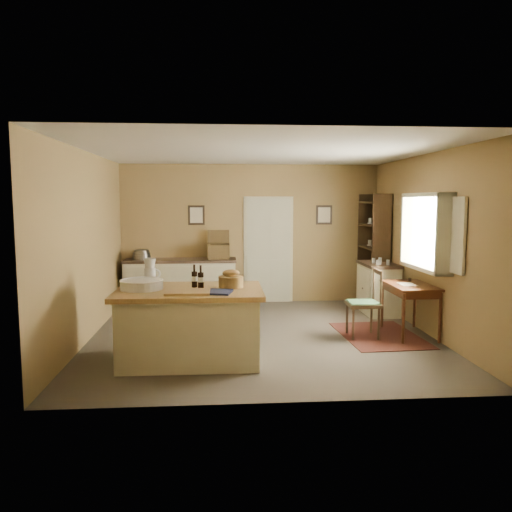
{
  "coord_description": "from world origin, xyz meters",
  "views": [
    {
      "loc": [
        -0.63,
        -7.23,
        1.99
      ],
      "look_at": [
        -0.05,
        0.38,
        1.15
      ],
      "focal_mm": 35.0,
      "sensor_mm": 36.0,
      "label": 1
    }
  ],
  "objects_px": {
    "right_cabinet": "(378,288)",
    "shelving_unit": "(376,250)",
    "work_island": "(189,323)",
    "sideboard": "(181,281)",
    "desk_chair": "(363,304)",
    "writing_desk": "(410,290)"
  },
  "relations": [
    {
      "from": "writing_desk",
      "to": "sideboard",
      "type": "bearing_deg",
      "value": 146.58
    },
    {
      "from": "right_cabinet",
      "to": "shelving_unit",
      "type": "bearing_deg",
      "value": 76.42
    },
    {
      "from": "desk_chair",
      "to": "shelving_unit",
      "type": "height_order",
      "value": "shelving_unit"
    },
    {
      "from": "sideboard",
      "to": "shelving_unit",
      "type": "bearing_deg",
      "value": -3.44
    },
    {
      "from": "sideboard",
      "to": "desk_chair",
      "type": "height_order",
      "value": "sideboard"
    },
    {
      "from": "right_cabinet",
      "to": "shelving_unit",
      "type": "height_order",
      "value": "shelving_unit"
    },
    {
      "from": "work_island",
      "to": "sideboard",
      "type": "xyz_separation_m",
      "value": [
        -0.34,
        3.3,
        -0.0
      ]
    },
    {
      "from": "work_island",
      "to": "writing_desk",
      "type": "height_order",
      "value": "work_island"
    },
    {
      "from": "desk_chair",
      "to": "right_cabinet",
      "type": "height_order",
      "value": "right_cabinet"
    },
    {
      "from": "work_island",
      "to": "desk_chair",
      "type": "xyz_separation_m",
      "value": [
        2.48,
        0.91,
        0.01
      ]
    },
    {
      "from": "sideboard",
      "to": "right_cabinet",
      "type": "xyz_separation_m",
      "value": [
        3.54,
        -0.87,
        -0.02
      ]
    },
    {
      "from": "writing_desk",
      "to": "desk_chair",
      "type": "relative_size",
      "value": 1.01
    },
    {
      "from": "shelving_unit",
      "to": "desk_chair",
      "type": "bearing_deg",
      "value": -112.09
    },
    {
      "from": "shelving_unit",
      "to": "sideboard",
      "type": "bearing_deg",
      "value": 176.56
    },
    {
      "from": "work_island",
      "to": "desk_chair",
      "type": "height_order",
      "value": "work_island"
    },
    {
      "from": "writing_desk",
      "to": "desk_chair",
      "type": "distance_m",
      "value": 0.75
    },
    {
      "from": "work_island",
      "to": "right_cabinet",
      "type": "xyz_separation_m",
      "value": [
        3.2,
        2.44,
        -0.02
      ]
    },
    {
      "from": "work_island",
      "to": "right_cabinet",
      "type": "height_order",
      "value": "work_island"
    },
    {
      "from": "desk_chair",
      "to": "right_cabinet",
      "type": "xyz_separation_m",
      "value": [
        0.73,
        1.53,
        -0.03
      ]
    },
    {
      "from": "sideboard",
      "to": "writing_desk",
      "type": "xyz_separation_m",
      "value": [
        3.54,
        -2.34,
        0.19
      ]
    },
    {
      "from": "sideboard",
      "to": "right_cabinet",
      "type": "height_order",
      "value": "sideboard"
    },
    {
      "from": "desk_chair",
      "to": "shelving_unit",
      "type": "relative_size",
      "value": 0.46
    }
  ]
}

